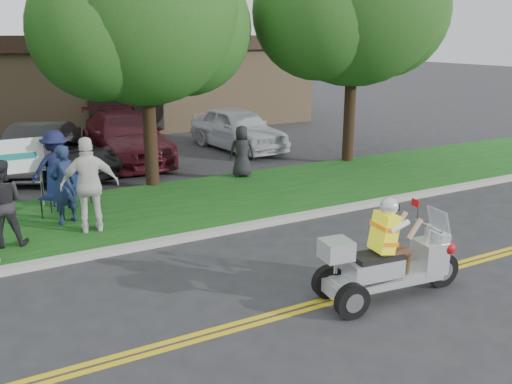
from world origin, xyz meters
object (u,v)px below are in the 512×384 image
trike_scooter (387,264)px  spectator_adult_right (90,185)px  parked_car_left (37,149)px  parked_car_far_right (238,128)px  spectator_adult_left (63,185)px  parked_car_right (126,137)px  lawn_chair_b (80,182)px  parked_car_mid (56,155)px  lawn_chair_a (58,189)px  spectator_adult_mid (1,203)px

trike_scooter → spectator_adult_right: spectator_adult_right is taller
parked_car_left → parked_car_far_right: (6.86, 0.24, 0.04)m
spectator_adult_left → parked_car_left: (0.14, 5.43, -0.23)m
spectator_adult_left → spectator_adult_right: spectator_adult_right is taller
trike_scooter → parked_car_right: (-0.91, 11.68, 0.20)m
spectator_adult_right → parked_car_left: size_ratio=0.45×
trike_scooter → lawn_chair_b: trike_scooter is taller
parked_car_left → parked_car_mid: bearing=-32.2°
parked_car_left → spectator_adult_right: bearing=-62.8°
parked_car_mid → spectator_adult_right: bearing=-116.3°
parked_car_mid → lawn_chair_a: bearing=-122.9°
parked_car_mid → parked_car_far_right: 6.50m
lawn_chair_b → parked_car_far_right: 7.90m
lawn_chair_a → lawn_chair_b: bearing=72.2°
spectator_adult_mid → parked_car_mid: bearing=-98.7°
trike_scooter → spectator_adult_mid: 7.20m
lawn_chair_b → parked_car_mid: size_ratio=0.23×
lawn_chair_b → spectator_adult_left: size_ratio=0.59×
lawn_chair_a → spectator_adult_right: size_ratio=0.54×
spectator_adult_right → parked_car_mid: (0.18, 5.56, -0.48)m
lawn_chair_a → spectator_adult_right: bearing=-39.8°
parked_car_left → parked_car_right: size_ratio=0.82×
lawn_chair_a → lawn_chair_b: size_ratio=1.05×
spectator_adult_right → parked_car_mid: 5.59m
lawn_chair_a → spectator_adult_mid: (-1.23, -1.45, 0.25)m
spectator_adult_right → parked_car_far_right: bearing=-126.6°
parked_car_left → trike_scooter: bearing=-46.9°
lawn_chair_a → spectator_adult_left: spectator_adult_left is taller
lawn_chair_a → lawn_chair_b: (0.58, 0.46, -0.03)m
spectator_adult_left → trike_scooter: bearing=99.1°
trike_scooter → parked_car_right: 11.72m
spectator_adult_left → spectator_adult_mid: (-1.27, -0.80, -0.01)m
parked_car_mid → parked_car_far_right: (6.43, 0.90, 0.15)m
lawn_chair_a → parked_car_mid: size_ratio=0.24×
spectator_adult_mid → parked_car_mid: spectator_adult_mid is taller
spectator_adult_mid → parked_car_right: size_ratio=0.32×
trike_scooter → lawn_chair_b: size_ratio=2.52×
spectator_adult_right → parked_car_right: bearing=-102.0°
parked_car_left → parked_car_far_right: size_ratio=0.98×
lawn_chair_b → trike_scooter: bearing=-65.1°
lawn_chair_b → spectator_adult_left: 1.28m
parked_car_mid → trike_scooter: bearing=-97.3°
spectator_adult_mid → parked_car_far_right: (8.28, 6.47, -0.19)m
spectator_adult_right → parked_car_left: 6.24m
trike_scooter → parked_car_left: trike_scooter is taller
lawn_chair_b → spectator_adult_right: spectator_adult_right is taller
spectator_adult_left → parked_car_far_right: spectator_adult_left is taller
spectator_adult_right → spectator_adult_left: bearing=-54.6°
spectator_adult_right → parked_car_left: bearing=-78.7°
parked_car_left → parked_car_far_right: 6.86m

